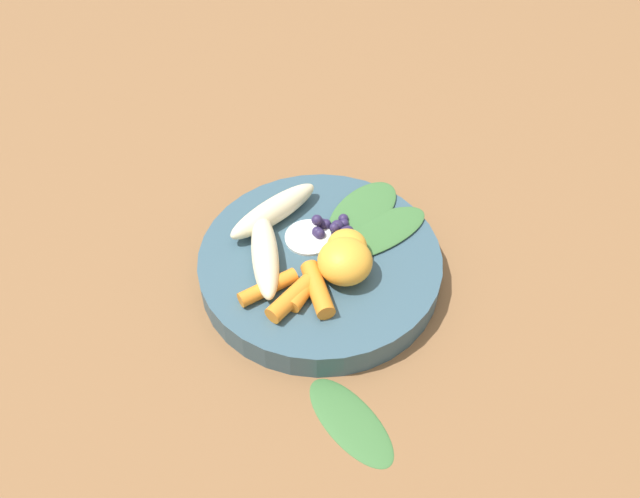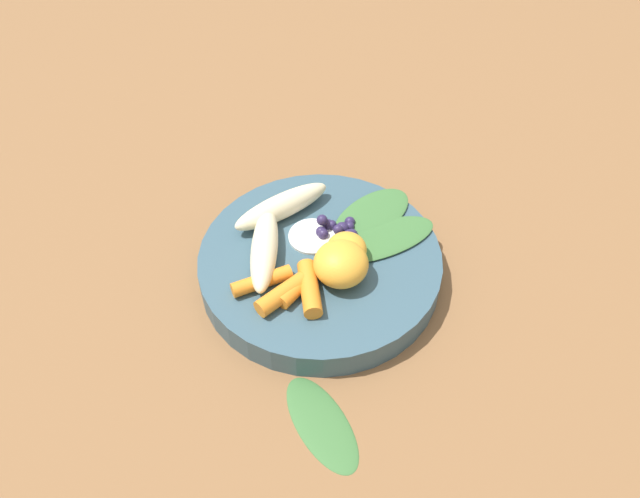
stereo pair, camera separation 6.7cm
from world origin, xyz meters
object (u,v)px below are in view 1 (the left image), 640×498
object	(u,v)px
banana_peeled_left	(265,255)
orange_segment_near	(347,247)
banana_peeled_right	(275,210)
kale_leaf_stray	(350,420)
bowl	(320,265)

from	to	relation	value
banana_peeled_left	orange_segment_near	distance (m)	0.08
banana_peeled_left	banana_peeled_right	distance (m)	0.07
banana_peeled_left	kale_leaf_stray	xyz separation A→B (m)	(-0.17, 0.05, -0.04)
bowl	banana_peeled_right	world-z (taller)	banana_peeled_right
bowl	kale_leaf_stray	size ratio (longest dim) A/B	2.39
orange_segment_near	kale_leaf_stray	bearing A→B (deg)	136.33
banana_peeled_right	kale_leaf_stray	bearing A→B (deg)	65.45
banana_peeled_right	orange_segment_near	size ratio (longest dim) A/B	2.79
orange_segment_near	kale_leaf_stray	size ratio (longest dim) A/B	0.39
bowl	kale_leaf_stray	bearing A→B (deg)	145.37
banana_peeled_left	orange_segment_near	world-z (taller)	orange_segment_near
orange_segment_near	kale_leaf_stray	distance (m)	0.18
banana_peeled_right	kale_leaf_stray	xyz separation A→B (m)	(-0.22, 0.10, -0.04)
banana_peeled_left	banana_peeled_right	size ratio (longest dim) A/B	1.00
orange_segment_near	kale_leaf_stray	world-z (taller)	orange_segment_near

